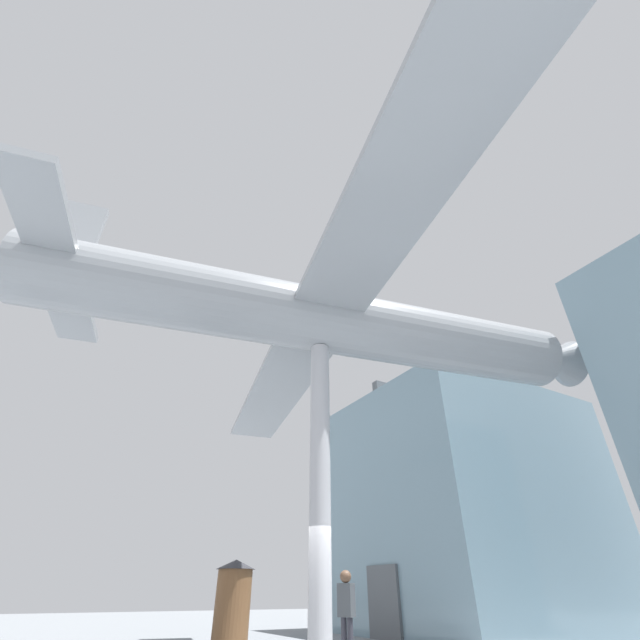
# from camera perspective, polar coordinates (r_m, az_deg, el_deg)

# --- Properties ---
(glass_pavilion_left) EXTENTS (8.70, 10.39, 9.93)m
(glass_pavilion_left) POSITION_cam_1_polar(r_m,az_deg,el_deg) (22.52, 19.18, -22.66)
(glass_pavilion_left) COLOR #7593A3
(glass_pavilion_left) RESTS_ON ground_plane
(support_pylon_central) EXTENTS (0.44, 0.44, 6.50)m
(support_pylon_central) POSITION_cam_1_polar(r_m,az_deg,el_deg) (9.45, 0.00, -21.33)
(support_pylon_central) COLOR #B7B7BC
(support_pylon_central) RESTS_ON ground_plane
(suspended_airplane) EXTENTS (19.65, 15.42, 2.96)m
(suspended_airplane) POSITION_cam_1_polar(r_m,az_deg,el_deg) (11.05, 0.82, -0.09)
(suspended_airplane) COLOR #93999E
(suspended_airplane) RESTS_ON support_pylon_central
(visitor_person) EXTENTS (0.45, 0.35, 1.90)m
(visitor_person) POSITION_cam_1_polar(r_m,az_deg,el_deg) (12.55, 3.54, -33.87)
(visitor_person) COLOR #383842
(visitor_person) RESTS_ON ground_plane
(info_kiosk) EXTENTS (1.12, 1.12, 2.22)m
(info_kiosk) POSITION_cam_1_polar(r_m,az_deg,el_deg) (14.33, -11.59, -33.13)
(info_kiosk) COLOR brown
(info_kiosk) RESTS_ON ground_plane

